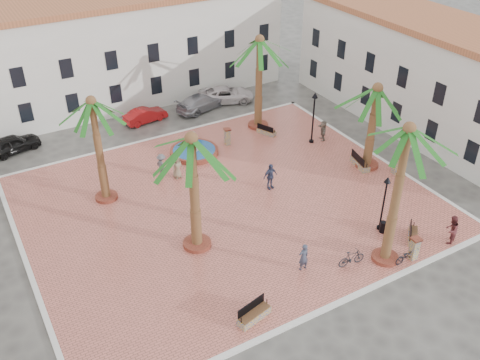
{
  "coord_description": "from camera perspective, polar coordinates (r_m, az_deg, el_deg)",
  "views": [
    {
      "loc": [
        -13.96,
        -25.96,
        20.84
      ],
      "look_at": [
        1.0,
        0.0,
        1.6
      ],
      "focal_mm": 40.0,
      "sensor_mm": 36.0,
      "label": 1
    }
  ],
  "objects": [
    {
      "name": "litter_bin",
      "position": [
        34.34,
        14.99,
        -4.86
      ],
      "size": [
        0.39,
        0.39,
        0.76
      ],
      "primitive_type": "cylinder",
      "color": "black",
      "rests_on": "plaza"
    },
    {
      "name": "plaza",
      "position": [
        36.05,
        -1.38,
        -2.47
      ],
      "size": [
        26.0,
        22.0,
        0.15
      ],
      "primitive_type": "cube",
      "color": "#C86757",
      "rests_on": "ground"
    },
    {
      "name": "kerb_n",
      "position": [
        44.63,
        -8.22,
        4.63
      ],
      "size": [
        26.3,
        0.3,
        0.16
      ],
      "primitive_type": "cube",
      "color": "silver",
      "rests_on": "ground"
    },
    {
      "name": "lamppost_e",
      "position": [
        42.26,
        7.89,
        7.51
      ],
      "size": [
        0.47,
        0.47,
        4.3
      ],
      "color": "black",
      "rests_on": "plaza"
    },
    {
      "name": "fountain",
      "position": [
        41.58,
        -4.91,
        3.15
      ],
      "size": [
        3.74,
        3.74,
        1.93
      ],
      "color": "brown",
      "rests_on": "plaza"
    },
    {
      "name": "car_silver",
      "position": [
        48.83,
        -4.16,
        8.29
      ],
      "size": [
        5.35,
        3.37,
        1.45
      ],
      "primitive_type": "imported",
      "rotation": [
        0.0,
        0.0,
        1.86
      ],
      "color": "#9B9BA3",
      "rests_on": "ground"
    },
    {
      "name": "bench_s",
      "position": [
        27.96,
        1.5,
        -14.17
      ],
      "size": [
        2.02,
        1.03,
        1.02
      ],
      "rotation": [
        0.0,
        0.0,
        0.24
      ],
      "color": "gray",
      "rests_on": "plaza"
    },
    {
      "name": "palm_s",
      "position": [
        28.36,
        17.34,
        3.69
      ],
      "size": [
        5.04,
        5.04,
        8.87
      ],
      "color": "brown",
      "rests_on": "plaza"
    },
    {
      "name": "ground",
      "position": [
        36.1,
        -1.38,
        -2.57
      ],
      "size": [
        120.0,
        120.0,
        0.0
      ],
      "primitive_type": "plane",
      "color": "#56544F",
      "rests_on": "ground"
    },
    {
      "name": "car_red",
      "position": [
        47.2,
        -10.06,
        6.83
      ],
      "size": [
        3.96,
        1.88,
        1.25
      ],
      "primitive_type": "imported",
      "rotation": [
        0.0,
        0.0,
        1.72
      ],
      "color": "#A91315",
      "rests_on": "ground"
    },
    {
      "name": "kerb_s",
      "position": [
        29.15,
        9.38,
        -13.29
      ],
      "size": [
        26.3,
        0.3,
        0.16
      ],
      "primitive_type": "cube",
      "color": "silver",
      "rests_on": "ground"
    },
    {
      "name": "palm_ne",
      "position": [
        43.1,
        2.09,
        13.62
      ],
      "size": [
        5.54,
        5.54,
        7.89
      ],
      "color": "brown",
      "rests_on": "plaza"
    },
    {
      "name": "car_white",
      "position": [
        50.3,
        -1.48,
        9.11
      ],
      "size": [
        5.64,
        3.97,
        1.43
      ],
      "primitive_type": "imported",
      "rotation": [
        0.0,
        0.0,
        1.22
      ],
      "color": "silver",
      "rests_on": "ground"
    },
    {
      "name": "building_east",
      "position": [
        46.91,
        19.58,
        10.45
      ],
      "size": [
        7.4,
        26.4,
        9.0
      ],
      "rotation": [
        0.0,
        0.0,
        1.57
      ],
      "color": "silver",
      "rests_on": "ground"
    },
    {
      "name": "bollard_n",
      "position": [
        42.46,
        -1.36,
        4.66
      ],
      "size": [
        0.57,
        0.57,
        1.42
      ],
      "rotation": [
        0.0,
        0.0,
        -0.12
      ],
      "color": "gray",
      "rests_on": "plaza"
    },
    {
      "name": "palm_sw",
      "position": [
        28.88,
        -5.13,
        2.89
      ],
      "size": [
        5.52,
        5.52,
        7.66
      ],
      "color": "brown",
      "rests_on": "plaza"
    },
    {
      "name": "kerb_e",
      "position": [
        42.8,
        14.08,
        2.62
      ],
      "size": [
        0.3,
        22.3,
        0.16
      ],
      "primitive_type": "cube",
      "color": "silver",
      "rests_on": "ground"
    },
    {
      "name": "kerb_w",
      "position": [
        33.25,
        -21.66,
        -8.74
      ],
      "size": [
        0.3,
        22.3,
        0.16
      ],
      "primitive_type": "cube",
      "color": "silver",
      "rests_on": "ground"
    },
    {
      "name": "cyclist_a",
      "position": [
        30.45,
        6.79,
        -8.15
      ],
      "size": [
        0.65,
        0.43,
        1.77
      ],
      "primitive_type": "imported",
      "rotation": [
        0.0,
        0.0,
        3.15
      ],
      "color": "#353C50",
      "rests_on": "plaza"
    },
    {
      "name": "palm_nw",
      "position": [
        34.42,
        -15.42,
        6.89
      ],
      "size": [
        4.94,
        4.94,
        7.53
      ],
      "color": "brown",
      "rests_on": "plaza"
    },
    {
      "name": "cyclist_b",
      "position": [
        34.46,
        21.64,
        -4.94
      ],
      "size": [
        1.12,
        1.01,
        1.89
      ],
      "primitive_type": "imported",
      "rotation": [
        0.0,
        0.0,
        3.52
      ],
      "color": "#5C2426",
      "rests_on": "plaza"
    },
    {
      "name": "pedestrian_fountain_b",
      "position": [
        36.96,
        3.24,
        0.4
      ],
      "size": [
        1.17,
        0.58,
        1.93
      ],
      "primitive_type": "imported",
      "rotation": [
        0.0,
        0.0,
        0.1
      ],
      "color": "#303956",
      "rests_on": "plaza"
    },
    {
      "name": "bench_se",
      "position": [
        34.37,
        17.95,
        -5.66
      ],
      "size": [
        1.61,
        1.59,
        0.91
      ],
      "rotation": [
        0.0,
        0.0,
        0.77
      ],
      "color": "gray",
      "rests_on": "plaza"
    },
    {
      "name": "bench_ne",
      "position": [
        44.33,
        2.83,
        5.2
      ],
      "size": [
        1.14,
        1.71,
        0.87
      ],
      "rotation": [
        0.0,
        0.0,
        2.0
      ],
      "color": "gray",
      "rests_on": "plaza"
    },
    {
      "name": "car_black",
      "position": [
        45.36,
        -23.06,
        3.57
      ],
      "size": [
        4.44,
        2.62,
        1.42
      ],
      "primitive_type": "imported",
      "rotation": [
        0.0,
        0.0,
        1.81
      ],
      "color": "black",
      "rests_on": "ground"
    },
    {
      "name": "bench_e",
      "position": [
        40.71,
        12.66,
        1.77
      ],
      "size": [
        1.03,
        2.09,
        1.06
      ],
      "rotation": [
        0.0,
        0.0,
        1.35
      ],
      "color": "gray",
      "rests_on": "plaza"
    },
    {
      "name": "bicycle_a",
      "position": [
        32.47,
        17.42,
        -7.64
      ],
      "size": [
        1.77,
        0.63,
        0.93
      ],
      "primitive_type": "imported",
      "rotation": [
        0.0,
        0.0,
        1.58
      ],
      "color": "black",
      "rests_on": "plaza"
    },
    {
      "name": "lamppost_s",
      "position": [
        33.32,
        15.22,
        -1.48
      ],
      "size": [
        0.42,
        0.42,
        3.84
      ],
      "color": "black",
      "rests_on": "plaza"
    },
    {
      "name": "palm_e",
      "position": [
        38.64,
        14.31,
        8.33
      ],
      "size": [
        5.57,
        5.57,
        6.62
      ],
      "color": "brown",
      "rests_on": "plaza"
    },
    {
      "name": "pedestrian_fountain_a",
      "position": [
        38.41,
        -6.72,
        1.41
      ],
      "size": [
        0.95,
        0.71,
        1.75
      ],
      "primitive_type": "imported",
      "rotation": [
        0.0,
        0.0,
        0.2
      ],
      "color": "#806F55",
      "rests_on": "plaza"
    },
    {
      "name": "bollard_se",
      "position": [
        32.59,
        18.11,
        -6.92
      ],
      "size": [
        0.57,
        0.57,
        1.48
      ],
      "rotation": [
        0.0,
        0.0,
        -0.07
      ],
      "color": "gray",
      "rests_on": "plaza"
    },
    {
      "name": "bicycle_b",
      "position": [
        31.39,
        11.82,
        -8.15
      ],
      "size": [
        1.75,
        0.68,
        1.02
      ],
      "primitive_type": "imported",
      "rotation": [
        0.0,
        0.0,
        1.45
      ],
      "color": "black",
      "rests_on": "plaza"
    },
    {
      "name": "pedestrian_north",
      "position": [
        38.77,
        -8.35,
        1.58
      ],
      "size": [
        0.9,
        1.25,
        1.75
      ],
      "primitive_type": "imported",
      "rotation": [
        0.0,
        0.0,
        1.81
      ],
      "color": "#54555A",
      "rests_on": "plaza"
    },
    {
      "name": "building_north",
      "position": [
        50.65,
        -12.72,
        13.42
      ],
      "size": [
        30.4,
        7.4,
        9.5
      ],
      "color": "silver",
      "rests_on": "ground"
    },
    {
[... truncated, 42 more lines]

